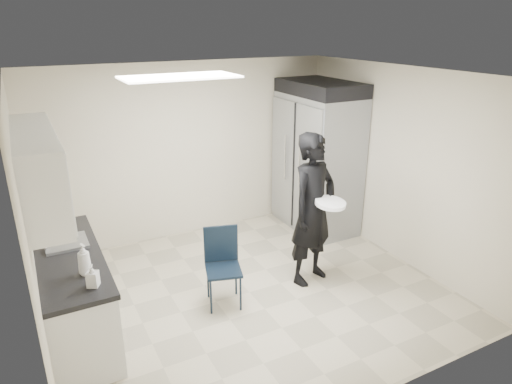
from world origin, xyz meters
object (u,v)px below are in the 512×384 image
lower_counter (74,296)px  man_tuxedo (313,210)px  commercial_fridge (317,163)px  folding_chair (223,270)px

lower_counter → man_tuxedo: size_ratio=0.99×
commercial_fridge → man_tuxedo: bearing=-126.4°
lower_counter → commercial_fridge: bearing=15.9°
folding_chair → man_tuxedo: 1.31m
commercial_fridge → man_tuxedo: size_ratio=1.10×
folding_chair → commercial_fridge: bearing=47.8°
man_tuxedo → lower_counter: bearing=157.4°
lower_counter → folding_chair: bearing=-9.7°
lower_counter → folding_chair: 1.61m
lower_counter → folding_chair: folding_chair is taller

